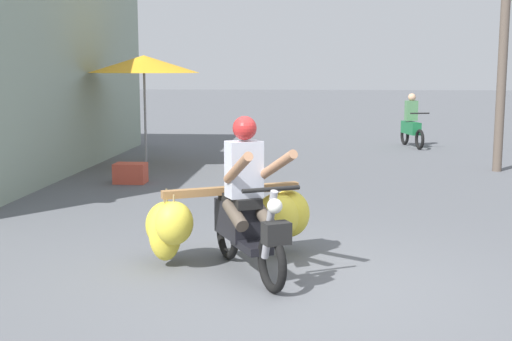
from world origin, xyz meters
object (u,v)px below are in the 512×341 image
Objects in this scene: motorbike_main_loaded at (233,216)px; market_umbrella_near_shop at (144,64)px; motorbike_distant_ahead_left at (411,125)px; produce_crate at (130,173)px.

motorbike_main_loaded is 7.70m from market_umbrella_near_shop.
market_umbrella_near_shop reaches higher than motorbike_distant_ahead_left.
motorbike_main_loaded is at bearing -63.87° from produce_crate.
produce_crate is (-2.42, 4.94, -0.34)m from motorbike_main_loaded.
produce_crate is (-5.84, -6.19, -0.39)m from motorbike_distant_ahead_left.
motorbike_main_loaded reaches higher than motorbike_distant_ahead_left.
market_umbrella_near_shop reaches higher than produce_crate.
produce_crate is at bearing -133.34° from motorbike_distant_ahead_left.
motorbike_main_loaded is 0.81× the size of market_umbrella_near_shop.
motorbike_main_loaded is 1.16× the size of motorbike_distant_ahead_left.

